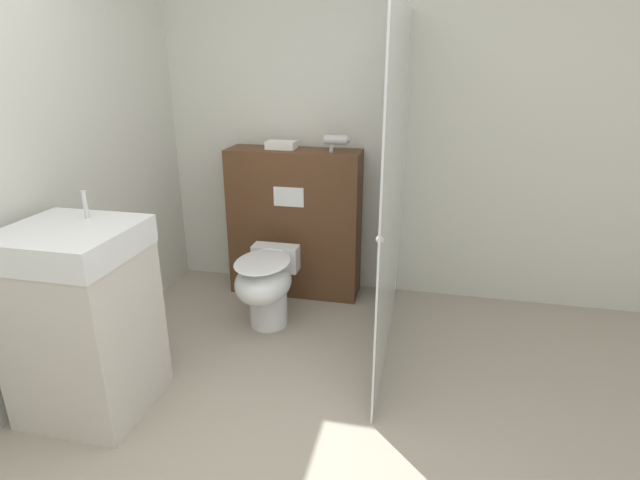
{
  "coord_description": "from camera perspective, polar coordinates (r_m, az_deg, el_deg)",
  "views": [
    {
      "loc": [
        0.59,
        -1.26,
        1.72
      ],
      "look_at": [
        -0.01,
        1.42,
        0.72
      ],
      "focal_mm": 28.0,
      "sensor_mm": 36.0,
      "label": 1
    }
  ],
  "objects": [
    {
      "name": "folded_towel",
      "position": [
        3.67,
        -4.44,
        10.78
      ],
      "size": [
        0.21,
        0.14,
        0.06
      ],
      "color": "white",
      "rests_on": "partition_panel"
    },
    {
      "name": "shower_glass",
      "position": [
        2.92,
        8.51,
        5.79
      ],
      "size": [
        0.04,
        1.59,
        2.03
      ],
      "color": "silver",
      "rests_on": "ground_plane"
    },
    {
      "name": "hair_drier",
      "position": [
        3.51,
        1.97,
        11.33
      ],
      "size": [
        0.19,
        0.07,
        0.12
      ],
      "color": "#B7B7BC",
      "rests_on": "partition_panel"
    },
    {
      "name": "partition_panel",
      "position": [
        3.77,
        -2.88,
        1.95
      ],
      "size": [
        0.98,
        0.31,
        1.11
      ],
      "color": "#51331E",
      "rests_on": "ground_plane"
    },
    {
      "name": "toilet",
      "position": [
        3.34,
        -6.2,
        -5.07
      ],
      "size": [
        0.36,
        0.58,
        0.51
      ],
      "color": "white",
      "rests_on": "ground_plane"
    },
    {
      "name": "sink_vanity",
      "position": [
        2.77,
        -25.42,
        -8.35
      ],
      "size": [
        0.59,
        0.57,
        1.12
      ],
      "color": "beige",
      "rests_on": "ground_plane"
    },
    {
      "name": "wall_back",
      "position": [
        3.74,
        3.46,
        12.73
      ],
      "size": [
        8.0,
        0.06,
        2.5
      ],
      "color": "silver",
      "rests_on": "ground_plane"
    }
  ]
}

